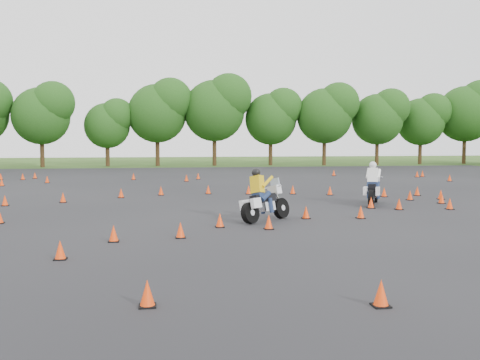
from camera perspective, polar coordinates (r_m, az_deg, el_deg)
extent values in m
plane|color=#2D5119|center=(18.62, 1.87, -4.62)|extent=(140.00, 140.00, 0.00)
plane|color=black|center=(24.49, -0.71, -2.44)|extent=(62.00, 62.00, 0.00)
cone|color=#FF3F0A|center=(19.73, 7.05, -3.46)|extent=(0.26, 0.26, 0.45)
cone|color=#FF3F0A|center=(42.25, -21.03, 0.45)|extent=(0.26, 0.26, 0.45)
cone|color=#FF3F0A|center=(28.46, 5.65, -1.05)|extent=(0.26, 0.26, 0.45)
cone|color=#FF3F0A|center=(27.19, -12.57, -1.38)|extent=(0.26, 0.26, 0.45)
cone|color=#FF3F0A|center=(43.06, 18.37, 0.59)|extent=(0.26, 0.26, 0.45)
cone|color=#FF3F0A|center=(43.86, 18.89, 0.64)|extent=(0.26, 0.26, 0.45)
cone|color=#FF3F0A|center=(28.01, -8.43, -1.16)|extent=(0.26, 0.26, 0.45)
cone|color=#FF3F0A|center=(28.42, -3.41, -1.04)|extent=(0.26, 0.26, 0.45)
cone|color=#FF3F0A|center=(15.62, -13.33, -5.62)|extent=(0.26, 0.26, 0.45)
cone|color=#FF3F0A|center=(37.74, -19.88, 0.05)|extent=(0.26, 0.26, 0.45)
cone|color=#FF3F0A|center=(23.02, 16.61, -2.49)|extent=(0.26, 0.26, 0.45)
cone|color=#FF3F0A|center=(36.31, -24.08, -0.24)|extent=(0.26, 0.26, 0.45)
cone|color=#FF3F0A|center=(26.73, 17.68, -1.58)|extent=(0.26, 0.26, 0.45)
cone|color=#FF3F0A|center=(9.61, -9.86, -11.89)|extent=(0.26, 0.26, 0.45)
cone|color=#FF3F0A|center=(23.79, 21.47, -2.40)|extent=(0.26, 0.26, 0.45)
cone|color=#FF3F0A|center=(13.71, -18.63, -7.13)|extent=(0.26, 0.26, 0.45)
cone|color=#FF3F0A|center=(28.20, 9.57, -1.14)|extent=(0.26, 0.26, 0.45)
cone|color=#FF3F0A|center=(15.88, -6.37, -5.37)|extent=(0.26, 0.26, 0.45)
cone|color=#FF3F0A|center=(29.03, 18.38, -1.14)|extent=(0.26, 0.26, 0.45)
cone|color=#FF3F0A|center=(27.57, 20.63, -1.48)|extent=(0.26, 0.26, 0.45)
cone|color=#FF3F0A|center=(28.24, 0.92, -1.07)|extent=(0.26, 0.26, 0.45)
cone|color=#FF3F0A|center=(39.65, 21.46, 0.20)|extent=(0.26, 0.26, 0.45)
cone|color=#FF3F0A|center=(17.32, 3.09, -4.53)|extent=(0.26, 0.26, 0.45)
cone|color=#FF3F0A|center=(20.11, 12.75, -3.39)|extent=(0.26, 0.26, 0.45)
cone|color=#FF3F0A|center=(41.37, -22.16, 0.34)|extent=(0.26, 0.26, 0.45)
cone|color=#FF3F0A|center=(17.69, -2.16, -4.34)|extent=(0.26, 0.26, 0.45)
cone|color=#FF3F0A|center=(25.48, -23.79, -2.03)|extent=(0.26, 0.26, 0.45)
cone|color=#FF3F0A|center=(25.82, 20.70, -1.86)|extent=(0.26, 0.26, 0.45)
cone|color=#FF3F0A|center=(27.91, 15.13, -1.28)|extent=(0.26, 0.26, 0.45)
cone|color=#FF3F0A|center=(37.00, -5.73, 0.20)|extent=(0.26, 0.26, 0.45)
cone|color=#FF3F0A|center=(25.84, -18.36, -1.80)|extent=(0.26, 0.26, 0.45)
cone|color=#FF3F0A|center=(38.91, -4.49, 0.42)|extent=(0.26, 0.26, 0.45)
cone|color=#FF3F0A|center=(43.12, 9.98, 0.75)|extent=(0.26, 0.26, 0.45)
cone|color=#FF3F0A|center=(39.06, -11.29, 0.36)|extent=(0.26, 0.26, 0.45)
cone|color=#FF3F0A|center=(23.16, 13.80, -2.39)|extent=(0.26, 0.26, 0.45)
cone|color=#FF3F0A|center=(41.98, -24.17, 0.33)|extent=(0.26, 0.26, 0.45)
cone|color=#FF3F0A|center=(9.79, 14.81, -11.65)|extent=(0.26, 0.26, 0.45)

